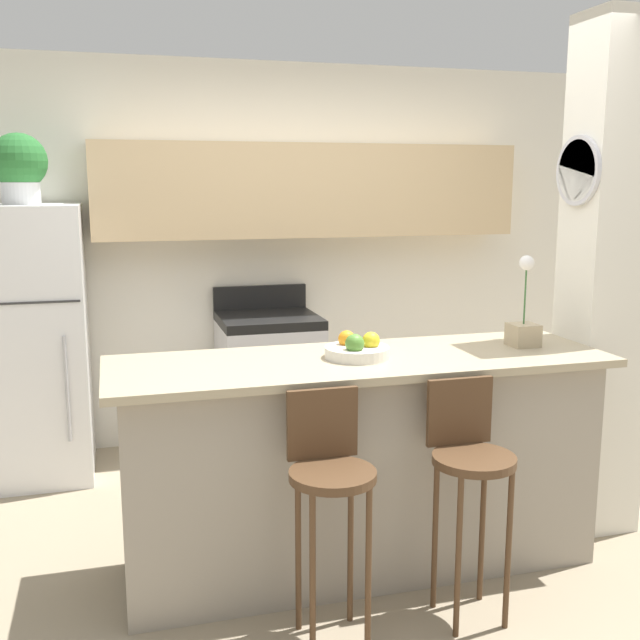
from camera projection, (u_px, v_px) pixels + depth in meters
ground_plane at (359, 563)px, 3.51m from camera, size 14.00×14.00×0.00m
wall_back at (284, 230)px, 5.07m from camera, size 5.60×0.38×2.55m
pillar_right at (605, 281)px, 3.70m from camera, size 0.38×0.33×2.55m
counter_bar at (360, 462)px, 3.42m from camera, size 2.24×0.71×0.99m
refrigerator at (32, 343)px, 4.45m from camera, size 0.64×0.68×1.64m
stove_range at (269, 382)px, 4.95m from camera, size 0.64×0.61×1.07m
bar_stool_left at (330, 480)px, 2.84m from camera, size 0.33×0.33×0.98m
bar_stool_right at (469, 464)px, 3.00m from camera, size 0.33×0.33×0.98m
potted_plant_on_fridge at (19, 166)px, 4.27m from camera, size 0.32×0.32×0.40m
orchid_vase at (524, 323)px, 3.55m from camera, size 0.13×0.13×0.43m
fruit_bowl at (357, 349)px, 3.32m from camera, size 0.29×0.29×0.12m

